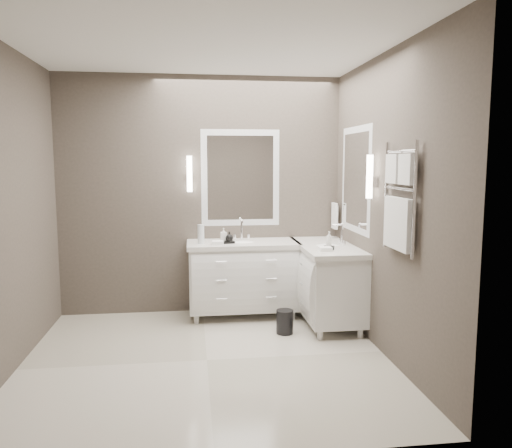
{
  "coord_description": "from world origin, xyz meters",
  "views": [
    {
      "loc": [
        -0.11,
        -4.23,
        1.74
      ],
      "look_at": [
        0.53,
        0.7,
        1.11
      ],
      "focal_mm": 35.0,
      "sensor_mm": 36.0,
      "label": 1
    }
  ],
  "objects": [
    {
      "name": "vanity_right",
      "position": [
        1.33,
        0.9,
        0.49
      ],
      "size": [
        0.59,
        1.24,
        0.97
      ],
      "color": "white",
      "rests_on": "floor"
    },
    {
      "name": "sconce_back",
      "position": [
        -0.13,
        1.43,
        1.59
      ],
      "size": [
        0.06,
        0.06,
        0.4
      ],
      "color": "white",
      "rests_on": "wall_back"
    },
    {
      "name": "wall_left",
      "position": [
        -1.6,
        0.0,
        1.35
      ],
      "size": [
        0.01,
        3.0,
        2.7
      ],
      "primitive_type": "cube",
      "color": "#473F39",
      "rests_on": "floor"
    },
    {
      "name": "soap_bottle_a",
      "position": [
        0.23,
        1.18,
        0.94
      ],
      "size": [
        0.07,
        0.07,
        0.14
      ],
      "primitive_type": "imported",
      "rotation": [
        0.0,
        0.0,
        0.14
      ],
      "color": "white",
      "rests_on": "amenity_tray_back"
    },
    {
      "name": "soap_bottle_c",
      "position": [
        1.28,
        0.67,
        0.95
      ],
      "size": [
        0.06,
        0.06,
        0.16
      ],
      "primitive_type": "imported",
      "rotation": [
        0.0,
        0.0,
        0.07
      ],
      "color": "white",
      "rests_on": "amenity_tray_right"
    },
    {
      "name": "amenity_tray_back",
      "position": [
        0.26,
        1.16,
        0.86
      ],
      "size": [
        0.18,
        0.15,
        0.02
      ],
      "primitive_type": "cube",
      "rotation": [
        0.0,
        0.0,
        0.22
      ],
      "color": "black",
      "rests_on": "vanity_back"
    },
    {
      "name": "wall_front",
      "position": [
        0.0,
        -1.5,
        1.35
      ],
      "size": [
        3.2,
        0.01,
        2.7
      ],
      "primitive_type": "cube",
      "color": "#473F39",
      "rests_on": "floor"
    },
    {
      "name": "ceiling",
      "position": [
        0.0,
        0.0,
        2.71
      ],
      "size": [
        3.2,
        3.0,
        0.01
      ],
      "primitive_type": "cube",
      "color": "white",
      "rests_on": "wall_back"
    },
    {
      "name": "towel_bar_corner",
      "position": [
        1.54,
        1.36,
        1.12
      ],
      "size": [
        0.03,
        0.22,
        0.3
      ],
      "color": "white",
      "rests_on": "wall_right"
    },
    {
      "name": "wall_right",
      "position": [
        1.6,
        0.0,
        1.35
      ],
      "size": [
        0.01,
        3.0,
        2.7
      ],
      "primitive_type": "cube",
      "color": "#473F39",
      "rests_on": "floor"
    },
    {
      "name": "vanity_back",
      "position": [
        0.45,
        1.23,
        0.49
      ],
      "size": [
        1.24,
        0.59,
        0.97
      ],
      "color": "white",
      "rests_on": "floor"
    },
    {
      "name": "mirror_right",
      "position": [
        1.59,
        0.8,
        1.55
      ],
      "size": [
        0.02,
        0.9,
        1.1
      ],
      "color": "white",
      "rests_on": "wall_right"
    },
    {
      "name": "amenity_tray_right",
      "position": [
        1.28,
        0.67,
        0.86
      ],
      "size": [
        0.15,
        0.17,
        0.02
      ],
      "primitive_type": "cube",
      "rotation": [
        0.0,
        0.0,
        -0.32
      ],
      "color": "black",
      "rests_on": "vanity_right"
    },
    {
      "name": "water_bottle",
      "position": [
        -0.02,
        1.15,
        0.96
      ],
      "size": [
        0.09,
        0.09,
        0.21
      ],
      "primitive_type": "cylinder",
      "rotation": [
        0.0,
        0.0,
        -0.32
      ],
      "color": "silver",
      "rests_on": "vanity_back"
    },
    {
      "name": "mirror_back",
      "position": [
        0.45,
        1.49,
        1.55
      ],
      "size": [
        0.9,
        0.02,
        1.1
      ],
      "color": "white",
      "rests_on": "wall_back"
    },
    {
      "name": "floor",
      "position": [
        0.0,
        0.0,
        -0.01
      ],
      "size": [
        3.2,
        3.0,
        0.01
      ],
      "primitive_type": "cube",
      "color": "beige",
      "rests_on": "ground"
    },
    {
      "name": "wall_back",
      "position": [
        0.0,
        1.5,
        1.35
      ],
      "size": [
        3.2,
        0.01,
        2.7
      ],
      "primitive_type": "cube",
      "color": "#473F39",
      "rests_on": "floor"
    },
    {
      "name": "towel_ladder",
      "position": [
        1.55,
        -0.4,
        1.39
      ],
      "size": [
        0.06,
        0.58,
        0.9
      ],
      "color": "white",
      "rests_on": "wall_right"
    },
    {
      "name": "soap_bottle_b",
      "position": [
        0.29,
        1.13,
        0.93
      ],
      "size": [
        0.11,
        0.11,
        0.11
      ],
      "primitive_type": "imported",
      "rotation": [
        0.0,
        0.0,
        -0.39
      ],
      "color": "black",
      "rests_on": "amenity_tray_back"
    },
    {
      "name": "sconce_right",
      "position": [
        1.53,
        0.22,
        1.59
      ],
      "size": [
        0.06,
        0.06,
        0.4
      ],
      "color": "white",
      "rests_on": "wall_right"
    },
    {
      "name": "waste_bin",
      "position": [
        0.81,
        0.59,
        0.12
      ],
      "size": [
        0.19,
        0.19,
        0.24
      ],
      "primitive_type": "cylinder",
      "rotation": [
        0.0,
        0.0,
        0.1
      ],
      "color": "black",
      "rests_on": "floor"
    }
  ]
}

